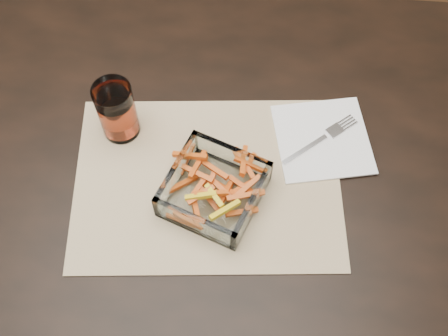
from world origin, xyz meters
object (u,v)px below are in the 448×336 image
Objects in this scene: dining_table at (148,195)px; tumbler at (117,112)px; fork at (322,139)px; glass_bowl at (214,190)px.

tumbler reaches higher than dining_table.
dining_table is 13.82× the size of tumbler.
tumbler is 0.87× the size of fork.
fork is (0.36, 0.01, -0.05)m from tumbler.
glass_bowl reaches higher than fork.
dining_table is at bearing -59.41° from tumbler.
fork is at bearing 16.50° from dining_table.
dining_table is at bearing 164.22° from glass_bowl.
dining_table is 0.33m from fork.
tumbler is at bearing -128.83° from fork.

